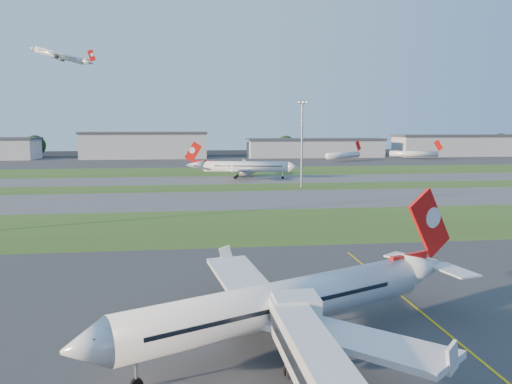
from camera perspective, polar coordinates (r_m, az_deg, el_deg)
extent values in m
plane|color=black|center=(45.95, 15.99, -16.23)|extent=(700.00, 700.00, 0.00)
cube|color=#333335|center=(45.95, 15.99, -16.23)|extent=(300.00, 70.00, 0.01)
cube|color=#39511B|center=(93.95, 3.51, -3.73)|extent=(300.00, 34.00, 0.01)
cube|color=#515154|center=(126.06, 0.76, -0.83)|extent=(300.00, 32.00, 0.01)
cube|color=#39511B|center=(150.65, -0.54, 0.54)|extent=(300.00, 18.00, 0.01)
cube|color=#515154|center=(172.38, -1.37, 1.41)|extent=(300.00, 26.00, 0.01)
cube|color=#39511B|center=(205.09, -2.29, 2.38)|extent=(300.00, 40.00, 0.01)
cube|color=#333335|center=(264.75, -3.39, 3.53)|extent=(400.00, 80.00, 0.01)
cube|color=gold|center=(48.03, 21.69, -15.41)|extent=(0.25, 60.00, 0.02)
cube|color=silver|center=(39.42, 4.56, -13.75)|extent=(3.40, 3.00, 3.00)
cylinder|color=gray|center=(38.67, 5.12, -18.07)|extent=(0.70, 0.70, 3.20)
cube|color=black|center=(39.22, 5.10, -19.72)|extent=(2.20, 1.20, 0.70)
cylinder|color=silver|center=(41.77, 2.88, -12.56)|extent=(27.12, 15.04, 3.57)
cube|color=red|center=(52.44, 19.22, -3.39)|extent=(5.68, 2.85, 7.12)
cube|color=silver|center=(37.06, 11.03, -16.17)|extent=(12.12, 13.65, 1.45)
cube|color=silver|center=(48.41, -1.35, -10.29)|extent=(6.78, 14.65, 1.45)
cylinder|color=slate|center=(38.05, 7.14, -17.14)|extent=(4.49, 3.62, 2.16)
cylinder|color=slate|center=(46.38, -1.55, -12.46)|extent=(4.49, 3.62, 2.16)
cylinder|color=silver|center=(176.30, -1.15, 2.92)|extent=(29.99, 10.30, 3.79)
cube|color=red|center=(179.21, -7.19, 4.56)|extent=(6.38, 1.77, 7.54)
cube|color=silver|center=(184.35, -1.16, 2.96)|extent=(4.81, 15.04, 1.54)
cube|color=silver|center=(168.58, -1.81, 2.53)|extent=(10.73, 15.36, 1.54)
cylinder|color=slate|center=(182.10, -0.78, 2.56)|extent=(4.59, 3.16, 2.29)
cylinder|color=slate|center=(170.66, -1.21, 2.23)|extent=(4.59, 3.16, 2.29)
cylinder|color=silver|center=(263.48, -21.55, 14.30)|extent=(23.04, 4.27, 2.90)
cube|color=red|center=(260.08, -18.43, 15.40)|extent=(4.96, 0.56, 5.78)
cube|color=silver|center=(257.42, -21.80, 14.38)|extent=(5.48, 11.89, 1.18)
cube|color=silver|center=(269.00, -20.98, 14.10)|extent=(6.71, 11.96, 1.18)
cylinder|color=slate|center=(259.25, -21.92, 14.13)|extent=(3.31, 1.95, 1.76)
cylinder|color=slate|center=(267.64, -21.32, 13.94)|extent=(3.31, 1.95, 1.76)
cylinder|color=silver|center=(267.17, 9.92, 4.15)|extent=(23.03, 17.70, 3.20)
cube|color=red|center=(277.36, 11.58, 5.23)|extent=(4.39, 3.25, 6.16)
cylinder|color=silver|center=(291.28, 17.56, 4.19)|extent=(25.74, 10.96, 3.20)
cube|color=red|center=(292.92, 20.13, 5.03)|extent=(5.02, 1.86, 6.16)
cylinder|color=gray|center=(150.14, 5.26, 5.27)|extent=(0.60, 0.60, 25.00)
cube|color=gray|center=(150.19, 5.32, 10.19)|extent=(3.20, 0.50, 0.80)
cube|color=#FFF2CC|center=(150.19, 5.32, 10.19)|extent=(2.80, 0.70, 0.35)
cube|color=#979A9F|center=(295.11, -12.57, 5.13)|extent=(70.00, 22.00, 14.00)
cube|color=#383A3F|center=(294.92, -12.61, 6.61)|extent=(71.40, 23.00, 1.20)
cube|color=#979A9F|center=(302.57, 6.72, 4.93)|extent=(80.00, 22.00, 10.00)
cube|color=#383A3F|center=(302.37, 6.74, 5.99)|extent=(81.60, 23.00, 1.20)
cube|color=#979A9F|center=(340.48, 23.36, 4.82)|extent=(95.00, 22.00, 12.00)
cube|color=#383A3F|center=(340.31, 23.42, 5.93)|extent=(96.90, 23.00, 1.20)
cylinder|color=black|center=(322.66, -23.88, 4.00)|extent=(1.00, 1.00, 4.40)
sphere|color=black|center=(322.45, -23.93, 4.88)|extent=(12.10, 12.10, 12.10)
cylinder|color=black|center=(305.02, -7.65, 4.34)|extent=(1.00, 1.00, 3.60)
sphere|color=black|center=(304.83, -7.67, 5.10)|extent=(9.90, 9.90, 9.90)
cylinder|color=black|center=(313.23, 3.43, 4.53)|extent=(1.00, 1.00, 4.20)
sphere|color=black|center=(313.02, 3.43, 5.39)|extent=(11.55, 11.55, 11.55)
cylinder|color=black|center=(333.27, 16.31, 4.38)|extent=(1.00, 1.00, 3.80)
sphere|color=black|center=(333.09, 16.34, 5.12)|extent=(10.45, 10.45, 10.45)
cylinder|color=black|center=(370.01, 26.10, 4.26)|extent=(1.00, 1.00, 4.60)
sphere|color=black|center=(369.82, 26.14, 5.06)|extent=(12.65, 12.65, 12.65)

